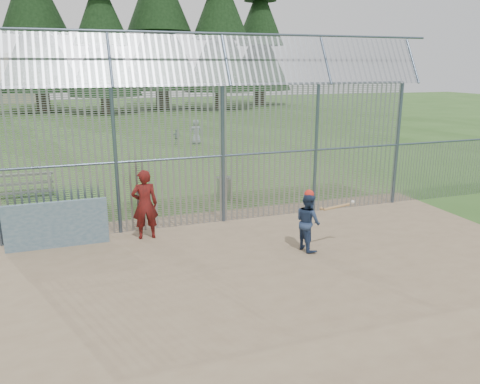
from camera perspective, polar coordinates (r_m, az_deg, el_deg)
name	(u,v)px	position (r m, az deg, el deg)	size (l,w,h in m)	color
ground	(268,268)	(10.95, 3.47, -9.18)	(120.00, 120.00, 0.00)	#2D511E
dirt_infield	(277,276)	(10.53, 4.53, -10.18)	(14.00, 10.00, 0.02)	#756047
dugout_wall	(57,225)	(12.73, -21.44, -3.73)	(2.50, 0.12, 1.20)	#38566B
batter	(308,222)	(11.78, 8.29, -3.61)	(0.71, 0.55, 1.46)	navy
onlooker	(145,204)	(12.63, -11.53, -1.49)	(0.68, 0.45, 1.88)	maroon
bg_kid_standing	(196,132)	(27.89, -5.38, 7.30)	(0.72, 0.47, 1.48)	gray
bg_kid_seated	(177,137)	(28.03, -7.72, 6.67)	(0.53, 0.22, 0.90)	slate
batting_gear	(317,198)	(11.65, 9.39, -0.70)	(1.29, 0.40, 0.51)	red
trash_can	(224,188)	(16.39, -1.93, 0.55)	(0.56, 0.56, 0.82)	gray
bleacher	(8,186)	(18.47, -26.40, 0.71)	(3.00, 0.95, 0.72)	slate
backstop_fence	(282,141)	(14.02, 5.11, 6.27)	(20.09, 0.81, 5.30)	#47566B
conifer_row	(128,0)	(51.43, -13.46, 21.81)	(38.48, 12.26, 20.20)	#332319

